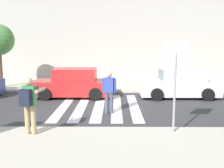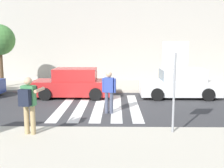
% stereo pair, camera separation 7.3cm
% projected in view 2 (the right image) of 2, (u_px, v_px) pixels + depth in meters
% --- Properties ---
extents(ground_plane, '(120.00, 120.00, 0.00)m').
position_uv_depth(ground_plane, '(99.00, 107.00, 11.76)').
color(ground_plane, '#38383A').
extents(sidewalk_far, '(60.00, 4.80, 0.14)m').
position_uv_depth(sidewalk_far, '(105.00, 85.00, 17.68)').
color(sidewalk_far, beige).
rests_on(sidewalk_far, ground).
extents(building_facade_far, '(56.00, 4.00, 7.82)m').
position_uv_depth(building_facade_far, '(107.00, 31.00, 21.45)').
color(building_facade_far, '#ADA89E').
rests_on(building_facade_far, ground).
extents(crosswalk_stripe_0, '(0.44, 5.20, 0.01)m').
position_uv_depth(crosswalk_stripe_0, '(64.00, 106.00, 11.99)').
color(crosswalk_stripe_0, silver).
rests_on(crosswalk_stripe_0, ground).
extents(crosswalk_stripe_1, '(0.44, 5.20, 0.01)m').
position_uv_depth(crosswalk_stripe_1, '(82.00, 106.00, 11.97)').
color(crosswalk_stripe_1, silver).
rests_on(crosswalk_stripe_1, ground).
extents(crosswalk_stripe_2, '(0.44, 5.20, 0.01)m').
position_uv_depth(crosswalk_stripe_2, '(99.00, 106.00, 11.96)').
color(crosswalk_stripe_2, silver).
rests_on(crosswalk_stripe_2, ground).
extents(crosswalk_stripe_3, '(0.44, 5.20, 0.01)m').
position_uv_depth(crosswalk_stripe_3, '(117.00, 106.00, 11.95)').
color(crosswalk_stripe_3, silver).
rests_on(crosswalk_stripe_3, ground).
extents(crosswalk_stripe_4, '(0.44, 5.20, 0.01)m').
position_uv_depth(crosswalk_stripe_4, '(134.00, 106.00, 11.93)').
color(crosswalk_stripe_4, silver).
rests_on(crosswalk_stripe_4, ground).
extents(stop_sign, '(0.76, 0.08, 2.76)m').
position_uv_depth(stop_sign, '(175.00, 67.00, 7.77)').
color(stop_sign, gray).
rests_on(stop_sign, sidewalk_near).
extents(photographer_with_backpack, '(0.66, 0.90, 1.72)m').
position_uv_depth(photographer_with_backpack, '(28.00, 101.00, 7.72)').
color(photographer_with_backpack, tan).
rests_on(photographer_with_backpack, sidewalk_near).
extents(pedestrian_crossing, '(0.57, 0.31, 1.72)m').
position_uv_depth(pedestrian_crossing, '(109.00, 90.00, 10.64)').
color(pedestrian_crossing, '#474C60').
rests_on(pedestrian_crossing, ground).
extents(parked_car_red, '(4.10, 1.92, 1.55)m').
position_uv_depth(parked_car_red, '(74.00, 84.00, 13.95)').
color(parked_car_red, red).
rests_on(parked_car_red, ground).
extents(parked_car_white, '(4.10, 1.92, 1.55)m').
position_uv_depth(parked_car_white, '(180.00, 84.00, 13.86)').
color(parked_car_white, white).
rests_on(parked_car_white, ground).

